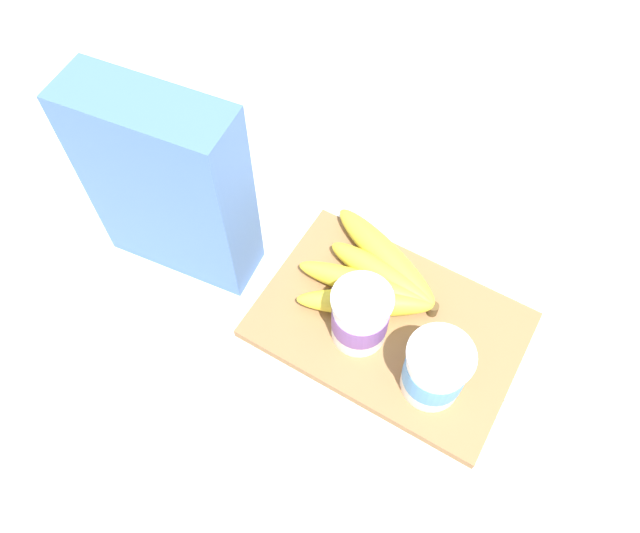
{
  "coord_description": "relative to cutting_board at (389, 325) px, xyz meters",
  "views": [
    {
      "loc": [
        -0.1,
        0.34,
        0.71
      ],
      "look_at": [
        0.1,
        0.0,
        0.06
      ],
      "focal_mm": 34.23,
      "sensor_mm": 36.0,
      "label": 1
    }
  ],
  "objects": [
    {
      "name": "spoon",
      "position": [
        -0.19,
        0.01,
        -0.0
      ],
      "size": [
        0.12,
        0.09,
        0.01
      ],
      "color": "silver",
      "rests_on": "ground_plane"
    },
    {
      "name": "cereal_box",
      "position": [
        0.29,
        0.04,
        0.13
      ],
      "size": [
        0.21,
        0.1,
        0.27
      ],
      "primitive_type": "cube",
      "rotation": [
        0.0,
        0.0,
        0.12
      ],
      "color": "#4770B7",
      "rests_on": "ground_plane"
    },
    {
      "name": "banana_bunch",
      "position": [
        0.04,
        -0.04,
        0.02
      ],
      "size": [
        0.19,
        0.18,
        0.04
      ],
      "color": "yellow",
      "rests_on": "cutting_board"
    },
    {
      "name": "yogurt_cup_back",
      "position": [
        0.03,
        0.03,
        0.05
      ],
      "size": [
        0.07,
        0.07,
        0.09
      ],
      "color": "white",
      "rests_on": "cutting_board"
    },
    {
      "name": "ground_plane",
      "position": [
        0.0,
        0.0,
        -0.01
      ],
      "size": [
        2.4,
        2.4,
        0.0
      ],
      "primitive_type": "plane",
      "color": "silver"
    },
    {
      "name": "yogurt_cup_front",
      "position": [
        -0.08,
        0.05,
        0.05
      ],
      "size": [
        0.08,
        0.08,
        0.09
      ],
      "color": "white",
      "rests_on": "cutting_board"
    },
    {
      "name": "cutting_board",
      "position": [
        0.0,
        0.0,
        0.0
      ],
      "size": [
        0.33,
        0.22,
        0.01
      ],
      "primitive_type": "cube",
      "color": "olive",
      "rests_on": "ground_plane"
    }
  ]
}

